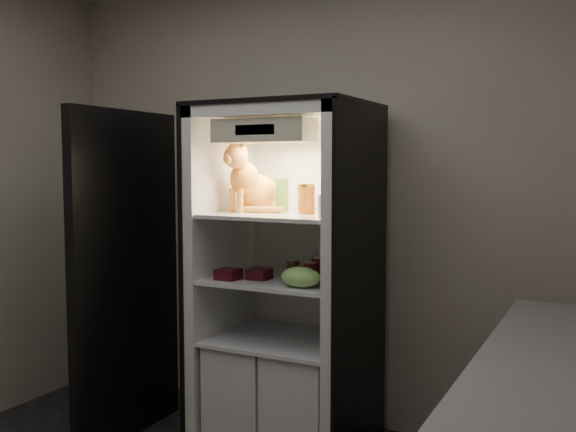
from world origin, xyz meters
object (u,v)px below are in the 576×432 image
Objects in this scene: soda_can_c at (310,273)px; condiment_jar at (293,267)px; berry_box_right at (259,274)px; refrigerator at (288,303)px; berry_box_left at (228,274)px; mayo_tub at (306,199)px; pepper_jar at (340,195)px; cream_carton at (327,206)px; tabby_cat at (251,184)px; soda_can_b at (318,269)px; soda_can_a at (320,268)px; parmesan_shaker at (282,195)px; grape_bag at (301,277)px; salsa_jar at (306,199)px.

soda_can_c reaches higher than condiment_jar.
soda_can_c is at bearing -0.60° from berry_box_right.
berry_box_left is (-0.23, -0.24, 0.18)m from refrigerator.
mayo_tub is at bearing 50.75° from berry_box_left.
pepper_jar is 1.77× the size of cream_carton.
mayo_tub is at bearing 73.71° from condiment_jar.
pepper_jar is (0.51, 0.06, -0.05)m from tabby_cat.
refrigerator reaches higher than pepper_jar.
soda_can_b is at bearing 13.51° from berry_box_right.
soda_can_a is 0.08m from soda_can_b.
soda_can_a is at bearing 28.28° from berry_box_left.
parmesan_shaker is 0.49m from soda_can_c.
parmesan_shaker is 0.40m from cream_carton.
berry_box_left is (-0.53, -0.27, -0.42)m from pepper_jar.
condiment_jar is at bearing -177.44° from pepper_jar.
berry_box_right is at bearing 179.40° from soda_can_c.
mayo_tub is 1.07× the size of soda_can_b.
tabby_cat is at bearing 173.77° from soda_can_b.
parmesan_shaker is 0.46m from soda_can_b.
cream_carton is at bearing 31.46° from grape_bag.
parmesan_shaker is 0.92× the size of grape_bag.
soda_can_a is (0.20, -0.01, 0.21)m from refrigerator.
mayo_tub is at bearing 130.43° from cream_carton.
refrigerator reaches higher than grape_bag.
condiment_jar is at bearing 55.43° from berry_box_right.
refrigerator is 0.38m from berry_box_left.
parmesan_shaker is 0.52m from berry_box_left.
cream_carton is (0.26, -0.30, -0.01)m from mayo_tub.
refrigerator reaches higher than soda_can_c.
pepper_jar is at bearing 72.89° from grape_bag.
soda_can_b is 0.18m from grape_bag.
soda_can_b reaches higher than condiment_jar.
condiment_jar is 0.36m from berry_box_left.
soda_can_c is at bearing -56.29° from salsa_jar.
refrigerator is at bearing 176.40° from soda_can_a.
soda_can_c is at bearing -2.05° from tabby_cat.
cream_carton is at bearing -31.86° from refrigerator.
pepper_jar is 1.51× the size of soda_can_b.
soda_can_b is at bearing -25.83° from salsa_jar.
soda_can_b is 0.48m from berry_box_left.
pepper_jar is (0.24, -0.09, 0.03)m from mayo_tub.
berry_box_right is at bearing 175.01° from cream_carton.
salsa_jar reaches higher than berry_box_right.
tabby_cat is at bearing -173.14° from pepper_jar.
parmesan_shaker is 0.45m from berry_box_right.
cream_carton is at bearing -48.60° from soda_can_b.
refrigerator is 0.39m from grape_bag.
mayo_tub is 0.44m from soda_can_b.
soda_can_b is (0.02, -0.07, 0.00)m from soda_can_a.
soda_can_b is 1.13× the size of soda_can_c.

